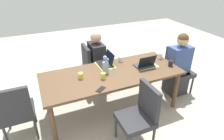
{
  "coord_description": "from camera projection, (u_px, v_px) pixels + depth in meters",
  "views": [
    {
      "loc": [
        -1.07,
        -2.46,
        2.22
      ],
      "look_at": [
        0.0,
        0.0,
        0.77
      ],
      "focal_mm": 31.22,
      "sensor_mm": 36.0,
      "label": 1
    }
  ],
  "objects": [
    {
      "name": "person_head_right_left_mid",
      "position": [
        178.0,
        68.0,
        3.64
      ],
      "size": [
        0.4,
        0.36,
        1.19
      ],
      "color": "#2D2D33",
      "rests_on": "ground_plane"
    },
    {
      "name": "coffee_mug_centre_right",
      "position": [
        103.0,
        76.0,
        2.89
      ],
      "size": [
        0.07,
        0.07,
        0.1
      ],
      "primitive_type": "cylinder",
      "color": "#DBC64C",
      "rests_on": "dining_table"
    },
    {
      "name": "coffee_mug_centre_left",
      "position": [
        121.0,
        59.0,
        3.41
      ],
      "size": [
        0.08,
        0.08,
        0.09
      ],
      "primitive_type": "cylinder",
      "color": "white",
      "rests_on": "dining_table"
    },
    {
      "name": "flower_vase",
      "position": [
        106.0,
        65.0,
        3.0
      ],
      "size": [
        0.11,
        0.1,
        0.29
      ],
      "color": "#8EA8B7",
      "rests_on": "dining_table"
    },
    {
      "name": "phone_black",
      "position": [
        101.0,
        89.0,
        2.65
      ],
      "size": [
        0.16,
        0.15,
        0.01
      ],
      "primitive_type": "cube",
      "rotation": [
        0.0,
        0.0,
        0.64
      ],
      "color": "black",
      "rests_on": "dining_table"
    },
    {
      "name": "placemat_far_left_near",
      "position": [
        105.0,
        65.0,
        3.31
      ],
      "size": [
        0.27,
        0.37,
        0.0
      ],
      "primitive_type": "cube",
      "rotation": [
        0.0,
        0.0,
        -1.54
      ],
      "color": "#9EBC66",
      "rests_on": "dining_table"
    },
    {
      "name": "chair_far_left_near",
      "position": [
        92.0,
        65.0,
        3.81
      ],
      "size": [
        0.44,
        0.44,
        0.9
      ],
      "color": "#2D2D33",
      "rests_on": "ground_plane"
    },
    {
      "name": "laptop_head_right_left_mid",
      "position": [
        145.0,
        64.0,
        3.24
      ],
      "size": [
        0.32,
        0.22,
        0.21
      ],
      "color": "#38383D",
      "rests_on": "dining_table"
    },
    {
      "name": "laptop_far_left_near",
      "position": [
        106.0,
        62.0,
        3.31
      ],
      "size": [
        0.22,
        0.32,
        0.21
      ],
      "color": "black",
      "rests_on": "dining_table"
    },
    {
      "name": "person_far_left_near",
      "position": [
        97.0,
        64.0,
        3.77
      ],
      "size": [
        0.36,
        0.4,
        1.19
      ],
      "color": "#2D2D33",
      "rests_on": "ground_plane"
    },
    {
      "name": "chair_head_right_left_mid",
      "position": [
        177.0,
        67.0,
        3.73
      ],
      "size": [
        0.44,
        0.44,
        0.9
      ],
      "color": "#2D2D33",
      "rests_on": "ground_plane"
    },
    {
      "name": "placemat_head_right_left_mid",
      "position": [
        146.0,
        65.0,
        3.29
      ],
      "size": [
        0.36,
        0.26,
        0.0
      ],
      "primitive_type": "cube",
      "rotation": [
        0.0,
        0.0,
        3.13
      ],
      "color": "#9EBC66",
      "rests_on": "dining_table"
    },
    {
      "name": "coffee_mug_near_left",
      "position": [
        171.0,
        63.0,
        3.26
      ],
      "size": [
        0.08,
        0.08,
        0.1
      ],
      "primitive_type": "cylinder",
      "color": "#232328",
      "rests_on": "dining_table"
    },
    {
      "name": "chair_near_right_near",
      "position": [
        140.0,
        113.0,
        2.56
      ],
      "size": [
        0.44,
        0.44,
        0.9
      ],
      "color": "#2D2D33",
      "rests_on": "ground_plane"
    },
    {
      "name": "coffee_mug_near_right",
      "position": [
        81.0,
        76.0,
        2.9
      ],
      "size": [
        0.07,
        0.07,
        0.09
      ],
      "primitive_type": "cylinder",
      "color": "#DBC64C",
      "rests_on": "dining_table"
    },
    {
      "name": "coffee_mug_far_left",
      "position": [
        160.0,
        56.0,
        3.52
      ],
      "size": [
        0.08,
        0.08,
        0.1
      ],
      "primitive_type": "cylinder",
      "color": "white",
      "rests_on": "dining_table"
    },
    {
      "name": "dining_table",
      "position": [
        112.0,
        77.0,
        3.1
      ],
      "size": [
        2.2,
        0.9,
        0.72
      ],
      "color": "brown",
      "rests_on": "ground_plane"
    },
    {
      "name": "ground_plane",
      "position": [
        112.0,
        109.0,
        3.41
      ],
      "size": [
        10.0,
        10.0,
        0.0
      ],
      "primitive_type": "plane",
      "color": "#B2A899"
    },
    {
      "name": "chair_head_left_left_far",
      "position": [
        16.0,
        110.0,
        2.62
      ],
      "size": [
        0.44,
        0.44,
        0.9
      ],
      "color": "#2D2D33",
      "rests_on": "ground_plane"
    }
  ]
}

